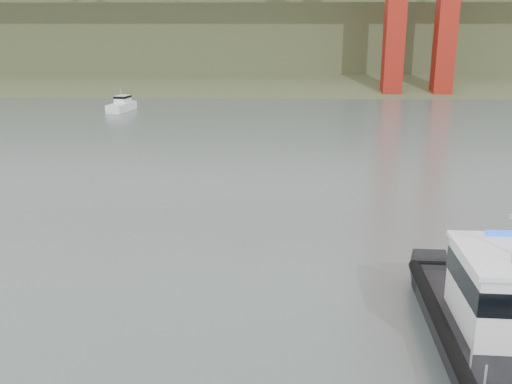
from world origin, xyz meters
TOP-DOWN VIEW (x-y plane):
  - ground at (0.00, 0.00)m, footprint 400.00×400.00m
  - headlands at (0.00, 125.50)m, footprint 500.00×105.36m
  - patrol_boat at (6.99, -2.00)m, footprint 4.86×11.89m
  - motorboat at (-21.20, 56.75)m, footprint 2.89×6.00m

SIDE VIEW (x-z plane):
  - ground at x=0.00m, z-range 0.00..0.00m
  - motorboat at x=-21.20m, z-range -0.79..2.37m
  - patrol_boat at x=6.99m, z-range -1.42..4.26m
  - headlands at x=0.00m, z-range -6.52..20.61m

